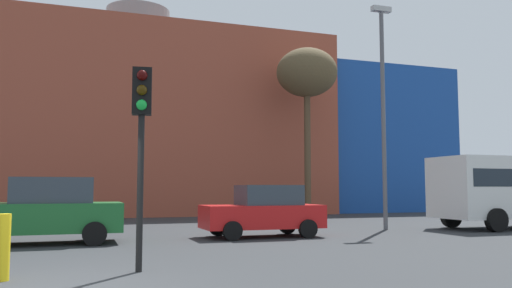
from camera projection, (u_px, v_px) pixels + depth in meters
name	position (u px, v px, depth m)	size (l,w,h in m)	color
ground_plane	(53.00, 286.00, 8.11)	(200.00, 200.00, 0.00)	#2D3033
building_backdrop	(136.00, 129.00, 32.68)	(41.83, 10.79, 12.96)	#9E4733
parked_car_2	(45.00, 211.00, 14.35)	(4.25, 2.08, 1.84)	#1E662D
parked_car_3	(264.00, 211.00, 16.44)	(3.79, 1.86, 1.64)	red
traffic_light_island	(141.00, 120.00, 9.73)	(0.39, 0.38, 3.82)	black
bare_tree_0	(307.00, 75.00, 28.00)	(3.30, 3.30, 9.12)	brown
bollard_yellow_0	(3.00, 247.00, 8.63)	(0.24, 0.24, 1.11)	yellow
street_lamp	(383.00, 102.00, 19.68)	(0.80, 0.24, 8.55)	#59595E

